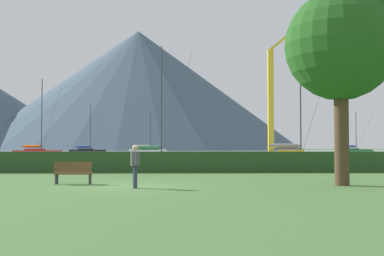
% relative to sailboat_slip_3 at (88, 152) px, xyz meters
% --- Properties ---
extents(ground_plane, '(1000.00, 1000.00, 0.00)m').
position_rel_sailboat_slip_3_xyz_m(ground_plane, '(16.49, -76.84, -0.66)').
color(ground_plane, '#477038').
extents(harbor_water, '(320.00, 246.00, 0.00)m').
position_rel_sailboat_slip_3_xyz_m(harbor_water, '(16.49, 60.16, -0.66)').
color(harbor_water, '#8C9EA3').
rests_on(harbor_water, ground_plane).
extents(hedge_line, '(80.00, 1.20, 1.29)m').
position_rel_sailboat_slip_3_xyz_m(hedge_line, '(16.49, -65.84, -0.02)').
color(hedge_line, '#284C23').
rests_on(hedge_line, ground_plane).
extents(sailboat_slip_3, '(8.05, 4.11, 9.85)m').
position_rel_sailboat_slip_3_xyz_m(sailboat_slip_3, '(0.00, 0.00, 0.00)').
color(sailboat_slip_3, black).
rests_on(sailboat_slip_3, harbor_water).
extents(sailboat_slip_4, '(8.76, 4.43, 9.60)m').
position_rel_sailboat_slip_3_xyz_m(sailboat_slip_4, '(11.07, 9.38, 0.05)').
color(sailboat_slip_4, white).
rests_on(sailboat_slip_4, harbor_water).
extents(sailboat_slip_6, '(8.25, 3.73, 11.89)m').
position_rel_sailboat_slip_3_xyz_m(sailboat_slip_6, '(29.71, -48.41, 0.03)').
color(sailboat_slip_6, gold).
rests_on(sailboat_slip_6, harbor_water).
extents(sailboat_slip_7, '(8.23, 3.50, 11.91)m').
position_rel_sailboat_slip_3_xyz_m(sailboat_slip_7, '(-3.31, -21.76, 0.03)').
color(sailboat_slip_7, red).
rests_on(sailboat_slip_7, harbor_water).
extents(sailboat_slip_8, '(7.29, 2.99, 10.95)m').
position_rel_sailboat_slip_3_xyz_m(sailboat_slip_8, '(16.16, -51.04, -0.04)').
color(sailboat_slip_8, '#9E9EA3').
rests_on(sailboat_slip_8, harbor_water).
extents(sailboat_slip_9, '(8.43, 3.47, 8.95)m').
position_rel_sailboat_slip_3_xyz_m(sailboat_slip_9, '(53.96, 4.33, 0.02)').
color(sailboat_slip_9, '#236B38').
rests_on(sailboat_slip_9, harbor_water).
extents(park_bench_near_path, '(1.58, 0.57, 0.95)m').
position_rel_sailboat_slip_3_xyz_m(park_bench_near_path, '(13.97, -75.69, -0.13)').
color(park_bench_near_path, brown).
rests_on(park_bench_near_path, ground_plane).
extents(person_standing_walker, '(0.36, 0.55, 1.65)m').
position_rel_sailboat_slip_3_xyz_m(person_standing_walker, '(16.77, -77.69, 0.32)').
color(person_standing_walker, '#2D3347').
rests_on(person_standing_walker, ground_plane).
extents(park_tree, '(4.57, 4.57, 8.63)m').
position_rel_sailboat_slip_3_xyz_m(park_tree, '(25.23, -76.53, 5.37)').
color(park_tree, '#4C3823').
rests_on(park_tree, ground_plane).
extents(dock_crane, '(8.52, 2.00, 22.22)m').
position_rel_sailboat_slip_3_xyz_m(dock_crane, '(31.90, -24.45, 6.89)').
color(dock_crane, '#333338').
rests_on(dock_crane, ground_plane).
extents(distant_hill_central_peak, '(215.31, 215.31, 80.12)m').
position_rel_sailboat_slip_3_xyz_m(distant_hill_central_peak, '(-11.67, 233.17, 39.40)').
color(distant_hill_central_peak, '#425666').
rests_on(distant_hill_central_peak, ground_plane).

